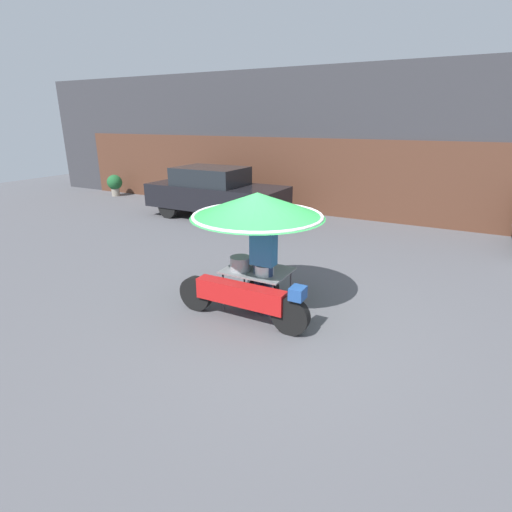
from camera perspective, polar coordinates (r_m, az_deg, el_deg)
ground_plane at (r=6.26m, az=2.84°, el=-9.28°), size 36.00×36.00×0.00m
shopfront_building at (r=13.48m, az=18.86°, el=14.88°), size 28.00×2.06×4.48m
vendor_motorcycle_cart at (r=6.14m, az=0.01°, el=5.40°), size 2.23×2.09×1.91m
vendor_person at (r=6.14m, az=1.07°, el=-0.20°), size 0.38×0.22×1.68m
parked_car at (r=12.64m, az=-5.80°, el=9.06°), size 4.36×1.76×1.56m
potted_plant at (r=17.32m, az=-19.53°, el=9.74°), size 0.59×0.59×0.85m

